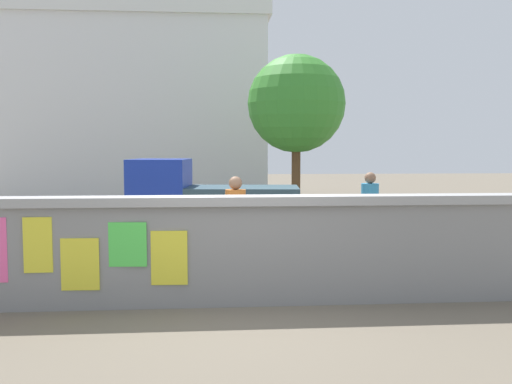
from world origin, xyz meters
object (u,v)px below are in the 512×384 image
Objects in this scene: auto_rickshaw_truck at (206,203)px; motorcycle at (62,240)px; person_walking at (236,215)px; bicycle_near at (322,252)px; person_bystander at (370,205)px; tree_roadside at (296,104)px; bicycle_far at (446,254)px.

auto_rickshaw_truck is 1.98× the size of motorcycle.
auto_rickshaw_truck reaches higher than motorcycle.
bicycle_near is at bearing -7.16° from person_walking.
person_bystander is (3.20, -1.53, 0.09)m from auto_rickshaw_truck.
tree_roadside is at bearing 84.62° from bicycle_near.
auto_rickshaw_truck is at bearing 41.00° from motorcycle.
auto_rickshaw_truck reaches higher than person_bystander.
tree_roadside is (-0.55, 5.99, 2.41)m from person_bystander.
person_walking reaches higher than bicycle_far.
bicycle_near is at bearing -58.26° from auto_rickshaw_truck.
person_walking is (-3.41, 0.46, 0.62)m from bicycle_far.
bicycle_far is 1.04× the size of person_walking.
motorcycle is 6.55m from bicycle_far.
motorcycle is 1.11× the size of bicycle_near.
bicycle_far is (3.93, -3.41, -0.54)m from auto_rickshaw_truck.
bicycle_far is at bearing -7.67° from person_walking.
bicycle_far is at bearing -10.87° from motorcycle.
person_walking reaches higher than motorcycle.
auto_rickshaw_truck is 2.22× the size of bicycle_far.
person_walking is 1.00× the size of person_bystander.
auto_rickshaw_truck is 3.00m from person_walking.
motorcycle is 1.16× the size of person_bystander.
auto_rickshaw_truck is 5.75m from tree_roadside.
person_bystander is 0.33× the size of tree_roadside.
bicycle_far is at bearing -80.74° from tree_roadside.
person_bystander reaches higher than bicycle_far.
bicycle_far reaches higher than motorcycle.
auto_rickshaw_truck is 2.19× the size of bicycle_near.
person_bystander reaches higher than bicycle_near.
person_bystander is at bearing 6.45° from motorcycle.
person_walking is (0.52, -2.95, 0.09)m from auto_rickshaw_truck.
auto_rickshaw_truck is 3.72m from bicycle_near.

